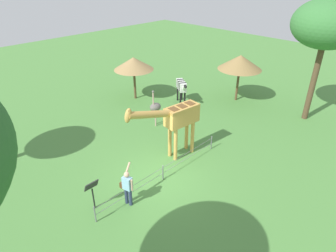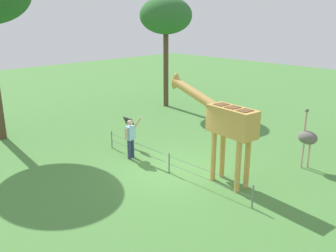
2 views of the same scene
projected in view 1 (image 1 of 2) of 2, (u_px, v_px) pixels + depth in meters
ground_plane at (160, 177)px, 13.32m from camera, size 60.00×60.00×0.00m
giraffe at (176, 118)px, 13.74m from camera, size 4.00×0.94×3.44m
visitor at (127, 186)px, 11.42m from camera, size 0.60×0.57×1.75m
zebra at (182, 87)px, 19.87m from camera, size 1.24×1.68×1.66m
ostrich at (155, 107)px, 17.04m from camera, size 0.70×0.56×2.25m
shade_hut_near at (134, 64)px, 19.88m from camera, size 2.71×2.71×2.97m
shade_hut_far at (240, 62)px, 19.57m from camera, size 2.94×2.94×3.19m
tree_west at (328, 25)px, 15.68m from camera, size 3.82×3.82×6.99m
info_sign at (92, 189)px, 11.20m from camera, size 0.56×0.21×1.32m
wire_fence at (163, 172)px, 13.00m from camera, size 7.05×0.05×0.75m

